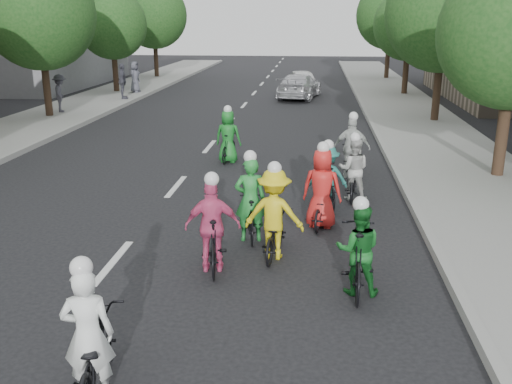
% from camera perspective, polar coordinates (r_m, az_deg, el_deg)
% --- Properties ---
extents(ground, '(120.00, 120.00, 0.00)m').
position_cam_1_polar(ground, '(11.01, -14.13, -6.84)').
color(ground, black).
rests_on(ground, ground).
extents(curb_left, '(0.18, 80.00, 0.18)m').
position_cam_1_polar(curb_left, '(22.13, -20.34, 4.86)').
color(curb_left, '#999993').
rests_on(curb_left, ground).
extents(sidewalk_right, '(4.00, 80.00, 0.15)m').
position_cam_1_polar(sidewalk_right, '(20.36, 18.11, 4.05)').
color(sidewalk_right, gray).
rests_on(sidewalk_right, ground).
extents(curb_right, '(0.18, 80.00, 0.18)m').
position_cam_1_polar(curb_right, '(20.03, 12.65, 4.32)').
color(curb_right, '#999993').
rests_on(curb_right, ground).
extents(bldg_sw, '(10.00, 14.00, 8.00)m').
position_cam_1_polar(bldg_sw, '(42.27, -22.67, 15.31)').
color(bldg_sw, slate).
rests_on(bldg_sw, ground).
extents(tree_l_3, '(4.80, 4.80, 6.93)m').
position_cam_1_polar(tree_l_3, '(27.15, -20.89, 16.32)').
color(tree_l_3, black).
rests_on(tree_l_3, ground).
extents(tree_l_4, '(4.00, 4.00, 5.97)m').
position_cam_1_polar(tree_l_4, '(35.46, -14.20, 15.92)').
color(tree_l_4, black).
rests_on(tree_l_4, ground).
extents(tree_l_5, '(4.80, 4.80, 6.93)m').
position_cam_1_polar(tree_l_5, '(44.05, -10.18, 17.00)').
color(tree_l_5, black).
rests_on(tree_l_5, ground).
extents(tree_r_1, '(4.80, 4.80, 6.93)m').
position_cam_1_polar(tree_r_1, '(25.55, 18.29, 16.59)').
color(tree_r_1, black).
rests_on(tree_r_1, ground).
extents(tree_r_2, '(4.00, 4.00, 5.97)m').
position_cam_1_polar(tree_r_2, '(34.41, 15.06, 15.83)').
color(tree_r_2, black).
rests_on(tree_r_2, ground).
extents(tree_r_3, '(4.80, 4.80, 6.93)m').
position_cam_1_polar(tree_r_3, '(43.33, 13.28, 16.83)').
color(tree_r_3, black).
rests_on(tree_r_3, ground).
extents(cyclist_0, '(0.96, 1.92, 1.82)m').
position_cam_1_polar(cyclist_0, '(7.27, -16.08, -14.93)').
color(cyclist_0, black).
rests_on(cyclist_0, ground).
extents(cyclist_1, '(0.76, 1.91, 1.67)m').
position_cam_1_polar(cyclist_1, '(9.52, 10.13, -6.19)').
color(cyclist_1, black).
rests_on(cyclist_1, ground).
extents(cyclist_2, '(1.18, 1.63, 1.87)m').
position_cam_1_polar(cyclist_2, '(10.68, 1.83, -2.96)').
color(cyclist_2, black).
rests_on(cyclist_2, ground).
extents(cyclist_3, '(1.03, 1.76, 1.83)m').
position_cam_1_polar(cyclist_3, '(10.19, -4.27, -4.22)').
color(cyclist_3, black).
rests_on(cyclist_3, ground).
extents(cyclist_4, '(0.93, 1.59, 1.88)m').
position_cam_1_polar(cyclist_4, '(12.35, 6.57, -0.43)').
color(cyclist_4, black).
rests_on(cyclist_4, ground).
extents(cyclist_5, '(0.69, 1.54, 1.88)m').
position_cam_1_polar(cyclist_5, '(11.54, -0.54, -1.69)').
color(cyclist_5, black).
rests_on(cyclist_5, ground).
extents(cyclist_6, '(0.81, 1.67, 1.69)m').
position_cam_1_polar(cyclist_6, '(14.39, 9.69, 1.65)').
color(cyclist_6, black).
rests_on(cyclist_6, ground).
extents(cyclist_7, '(1.07, 1.82, 1.66)m').
position_cam_1_polar(cyclist_7, '(13.61, 7.11, 1.07)').
color(cyclist_7, black).
rests_on(cyclist_7, ground).
extents(cyclist_8, '(1.05, 1.67, 1.88)m').
position_cam_1_polar(cyclist_8, '(16.34, 9.52, 3.70)').
color(cyclist_8, black).
rests_on(cyclist_8, ground).
extents(cyclist_9, '(0.86, 1.55, 1.79)m').
position_cam_1_polar(cyclist_9, '(17.90, -2.78, 5.12)').
color(cyclist_9, black).
rests_on(cyclist_9, ground).
extents(follow_car_lead, '(2.67, 4.95, 1.36)m').
position_cam_1_polar(follow_car_lead, '(32.57, 4.36, 10.51)').
color(follow_car_lead, silver).
rests_on(follow_car_lead, ground).
extents(follow_car_trail, '(2.31, 4.21, 1.36)m').
position_cam_1_polar(follow_car_trail, '(35.70, 4.52, 11.08)').
color(follow_car_trail, white).
rests_on(follow_car_trail, ground).
extents(spectator_0, '(0.99, 1.27, 1.73)m').
position_cam_1_polar(spectator_0, '(28.22, -18.98, 9.33)').
color(spectator_0, '#4A4854').
rests_on(spectator_0, sidewalk_left).
extents(spectator_1, '(0.81, 1.19, 1.88)m').
position_cam_1_polar(spectator_1, '(31.93, -13.20, 10.73)').
color(spectator_1, '#4C4C59').
rests_on(spectator_1, sidewalk_left).
extents(spectator_2, '(0.65, 0.92, 1.78)m').
position_cam_1_polar(spectator_2, '(34.69, -12.03, 11.20)').
color(spectator_2, '#545462').
rests_on(spectator_2, sidewalk_left).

